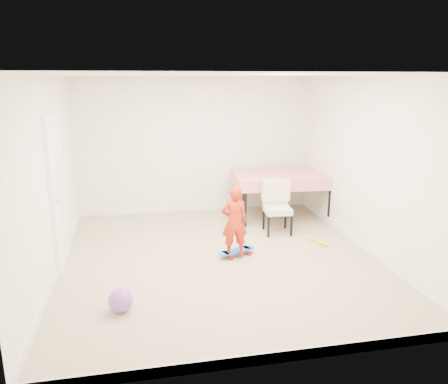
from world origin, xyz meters
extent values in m
plane|color=tan|center=(0.00, 0.00, 0.00)|extent=(5.00, 5.00, 0.00)
cube|color=white|center=(0.00, 0.00, 2.58)|extent=(4.50, 5.00, 0.04)
cube|color=white|center=(0.00, 2.48, 1.30)|extent=(4.50, 0.04, 2.60)
cube|color=white|center=(0.00, -2.48, 1.30)|extent=(4.50, 0.04, 2.60)
cube|color=white|center=(-2.23, 0.00, 1.30)|extent=(0.04, 5.00, 2.60)
cube|color=white|center=(2.23, 0.00, 1.30)|extent=(0.04, 5.00, 2.60)
cube|color=white|center=(-2.22, 0.30, 1.02)|extent=(0.11, 0.94, 2.11)
cube|color=white|center=(0.00, 2.49, 0.06)|extent=(4.50, 0.02, 0.12)
cube|color=white|center=(0.00, -2.49, 0.06)|extent=(4.50, 0.02, 0.12)
cube|color=white|center=(-2.24, 0.00, 0.06)|extent=(0.02, 5.00, 0.12)
cube|color=white|center=(2.24, 0.00, 0.06)|extent=(0.02, 5.00, 0.12)
imported|color=red|center=(0.21, -0.01, 0.52)|extent=(0.39, 0.26, 1.05)
sphere|color=purple|center=(-1.38, -1.27, 0.14)|extent=(0.28, 0.28, 0.28)
cylinder|color=yellow|center=(1.66, 0.30, 0.03)|extent=(0.20, 0.39, 0.06)
camera|label=1|loc=(-1.11, -5.84, 2.54)|focal=35.00mm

